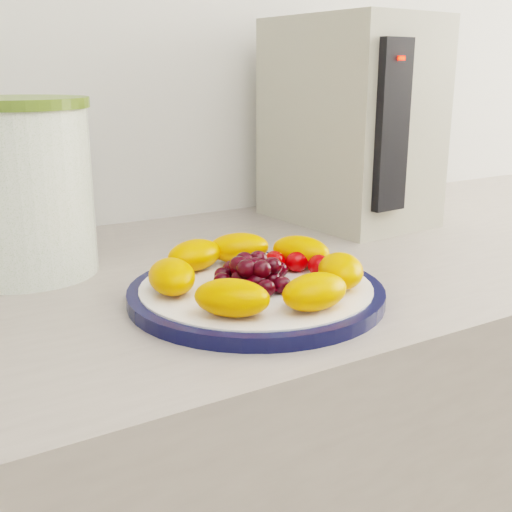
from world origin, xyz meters
TOP-DOWN VIEW (x-y plane):
  - plate_rim at (-0.11, 1.08)m, footprint 0.28×0.28m
  - plate_face at (-0.11, 1.08)m, footprint 0.25×0.25m
  - canister at (-0.30, 1.30)m, footprint 0.21×0.21m
  - canister_lid at (-0.30, 1.30)m, footprint 0.22×0.22m
  - appliance_body at (0.22, 1.33)m, footprint 0.20×0.27m
  - appliance_panel at (0.19, 1.20)m, footprint 0.06×0.02m
  - appliance_led at (0.19, 1.19)m, footprint 0.01×0.01m
  - fruit_plate at (-0.10, 1.08)m, footprint 0.24×0.24m

SIDE VIEW (x-z plane):
  - plate_rim at x=-0.11m, z-range 0.90..0.91m
  - plate_face at x=-0.11m, z-range 0.90..0.92m
  - fruit_plate at x=-0.10m, z-range 0.92..0.95m
  - canister at x=-0.30m, z-range 0.90..1.10m
  - appliance_body at x=0.22m, z-range 0.90..1.22m
  - appliance_panel at x=0.19m, z-range 0.95..1.18m
  - canister_lid at x=-0.30m, z-range 1.10..1.11m
  - appliance_led at x=0.19m, z-range 1.15..1.16m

